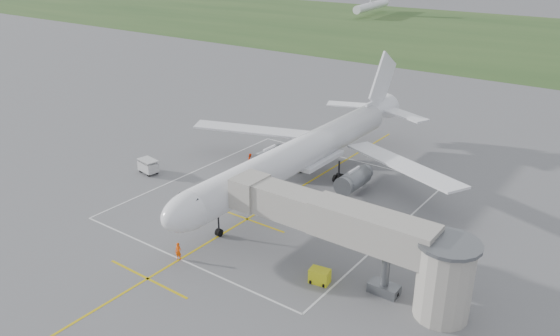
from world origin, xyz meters
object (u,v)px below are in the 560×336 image
Objects in this scene: airliner at (303,153)px; gpu_unit at (320,276)px; jet_bridge at (363,237)px; ramp_worker_wing at (250,160)px; baggage_cart at (148,166)px; ramp_worker_nose at (178,251)px.

gpu_unit is (12.71, -16.16, -3.74)m from airliner.
ramp_worker_wing is at bearing 148.14° from jet_bridge.
ramp_worker_wing is at bearing 132.09° from gpu_unit.
ramp_worker_wing reaches higher than gpu_unit.
baggage_cart is at bearing 170.38° from jet_bridge.
airliner is 26.78× the size of ramp_worker_wing.
airliner is 21.22m from jet_bridge.
ramp_worker_wing is (9.10, 9.76, -0.09)m from baggage_cart.
jet_bridge is at bearing 22.99° from gpu_unit.
ramp_worker_wing is (-25.00, 15.54, -3.87)m from jet_bridge.
jet_bridge is 7.98× the size of baggage_cart.
airliner is 10.01m from ramp_worker_wing.
baggage_cart is 1.68× the size of ramp_worker_nose.
ramp_worker_nose is at bearing 167.70° from ramp_worker_wing.
ramp_worker_nose is (18.31, -12.36, -0.09)m from baggage_cart.
gpu_unit is 1.11× the size of ramp_worker_wing.
airliner reaches higher than baggage_cart.
gpu_unit is at bearing -51.82° from airliner.
gpu_unit is 0.66× the size of baggage_cart.
baggage_cart is 22.09m from ramp_worker_nose.
gpu_unit is 13.61m from ramp_worker_nose.
gpu_unit is at bearing -163.34° from ramp_worker_wing.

